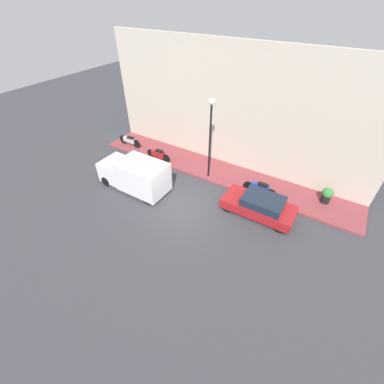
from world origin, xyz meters
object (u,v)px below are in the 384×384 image
parked_car (260,205)px  motorcycle_red (158,154)px  delivery_van (134,174)px  streetlamp (211,125)px  motorcycle_blue (260,188)px  scooter_silver (130,140)px  potted_plant (327,195)px

parked_car → motorcycle_red: bearing=79.9°
delivery_van → streetlamp: (3.38, -3.42, 2.81)m
motorcycle_blue → motorcycle_red: bearing=90.3°
delivery_van → scooter_silver: bearing=46.3°
delivery_van → potted_plant: size_ratio=4.71×
scooter_silver → potted_plant: potted_plant is taller
potted_plant → delivery_van: bearing=113.9°
delivery_van → potted_plant: bearing=-66.1°
delivery_van → scooter_silver: size_ratio=2.23×
parked_car → motorcycle_blue: bearing=19.6°
motorcycle_red → potted_plant: bearing=-83.0°
streetlamp → potted_plant: 7.95m
motorcycle_red → streetlamp: 5.27m
motorcycle_blue → streetlamp: (0.04, 3.60, 3.22)m
motorcycle_red → streetlamp: bearing=-88.9°
streetlamp → scooter_silver: bearing=86.9°
delivery_van → motorcycle_blue: size_ratio=2.18×
motorcycle_red → streetlamp: (0.08, -4.16, 3.24)m
streetlamp → parked_car: bearing=-110.5°
motorcycle_red → streetlamp: size_ratio=0.38×
parked_car → delivery_van: bearing=103.6°
motorcycle_blue → streetlamp: size_ratio=0.40×
motorcycle_blue → scooter_silver: motorcycle_blue is taller
parked_car → motorcycle_red: 8.43m
parked_car → motorcycle_red: parked_car is taller
delivery_van → motorcycle_blue: bearing=-64.5°
scooter_silver → motorcycle_red: 3.25m
parked_car → delivery_van: delivery_van is taller
motorcycle_blue → parked_car: bearing=-160.4°
parked_car → motorcycle_red: (1.47, 8.30, -0.01)m
parked_car → streetlamp: size_ratio=0.77×
potted_plant → streetlamp: bearing=100.3°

